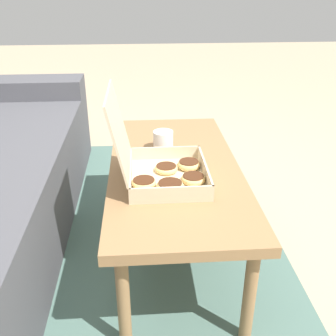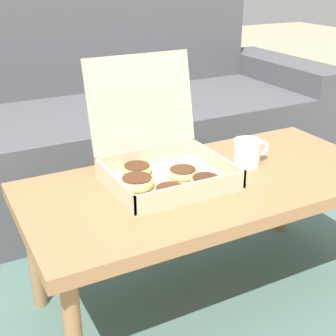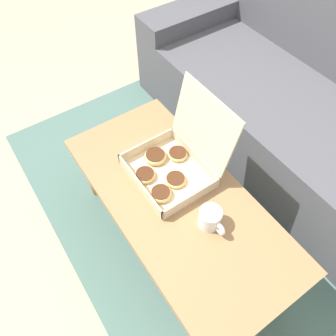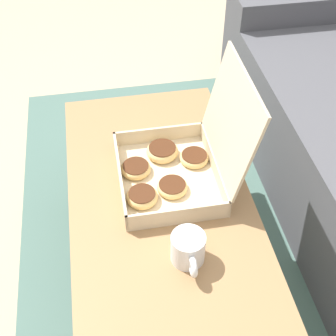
{
  "view_description": "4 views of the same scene",
  "coord_description": "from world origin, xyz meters",
  "px_view_note": "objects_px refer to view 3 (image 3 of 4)",
  "views": [
    {
      "loc": [
        -1.47,
        -0.02,
        1.17
      ],
      "look_at": [
        -0.12,
        -0.12,
        0.49
      ],
      "focal_mm": 42.0,
      "sensor_mm": 36.0,
      "label": 1
    },
    {
      "loc": [
        -0.72,
        -1.25,
        1.06
      ],
      "look_at": [
        -0.12,
        -0.12,
        0.49
      ],
      "focal_mm": 50.0,
      "sensor_mm": 36.0,
      "label": 2
    },
    {
      "loc": [
        0.58,
        -0.6,
        1.64
      ],
      "look_at": [
        -0.12,
        -0.12,
        0.49
      ],
      "focal_mm": 35.0,
      "sensor_mm": 36.0,
      "label": 3
    },
    {
      "loc": [
        0.85,
        -0.29,
        1.49
      ],
      "look_at": [
        -0.12,
        -0.12,
        0.49
      ],
      "focal_mm": 50.0,
      "sensor_mm": 36.0,
      "label": 4
    }
  ],
  "objects_px": {
    "pastry_box": "(173,162)",
    "coffee_mug": "(210,218)",
    "coffee_table": "(177,204)",
    "couch": "(321,126)"
  },
  "relations": [
    {
      "from": "pastry_box",
      "to": "coffee_mug",
      "type": "bearing_deg",
      "value": -5.51
    },
    {
      "from": "coffee_table",
      "to": "coffee_mug",
      "type": "height_order",
      "value": "coffee_mug"
    },
    {
      "from": "coffee_table",
      "to": "coffee_mug",
      "type": "bearing_deg",
      "value": 12.13
    },
    {
      "from": "couch",
      "to": "pastry_box",
      "type": "bearing_deg",
      "value": -98.23
    },
    {
      "from": "pastry_box",
      "to": "coffee_mug",
      "type": "xyz_separation_m",
      "value": [
        0.3,
        -0.03,
        -0.02
      ]
    },
    {
      "from": "couch",
      "to": "coffee_mug",
      "type": "distance_m",
      "value": 0.98
    },
    {
      "from": "couch",
      "to": "coffee_table",
      "type": "bearing_deg",
      "value": -90.0
    },
    {
      "from": "pastry_box",
      "to": "coffee_table",
      "type": "bearing_deg",
      "value": -26.31
    },
    {
      "from": "couch",
      "to": "pastry_box",
      "type": "relative_size",
      "value": 6.54
    },
    {
      "from": "couch",
      "to": "pastry_box",
      "type": "height_order",
      "value": "couch"
    }
  ]
}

